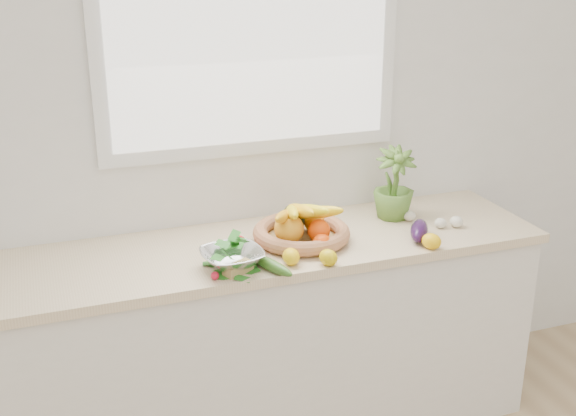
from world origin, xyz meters
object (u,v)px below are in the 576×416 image
object	(u,v)px
cucumber	(270,265)
colander_with_spinach	(232,254)
apple	(238,245)
potted_herb	(394,184)
eggplant	(419,231)
fruit_basket	(301,228)

from	to	relation	value
cucumber	colander_with_spinach	bearing A→B (deg)	155.46
apple	potted_herb	bearing A→B (deg)	11.01
eggplant	potted_herb	size ratio (longest dim) A/B	0.58
cucumber	fruit_basket	distance (m)	0.31
potted_herb	colander_with_spinach	xyz separation A→B (m)	(-0.82, -0.28, -0.09)
eggplant	colander_with_spinach	distance (m)	0.80
eggplant	potted_herb	bearing A→B (deg)	86.64
cucumber	fruit_basket	xyz separation A→B (m)	(0.21, 0.23, 0.03)
apple	potted_herb	size ratio (longest dim) A/B	0.23
potted_herb	fruit_basket	world-z (taller)	potted_herb
eggplant	cucumber	xyz separation A→B (m)	(-0.67, -0.08, -0.02)
potted_herb	fruit_basket	xyz separation A→B (m)	(-0.48, -0.11, -0.10)
cucumber	fruit_basket	world-z (taller)	fruit_basket
apple	eggplant	bearing A→B (deg)	-8.75
cucumber	potted_herb	world-z (taller)	potted_herb
potted_herb	colander_with_spinach	bearing A→B (deg)	-161.16
potted_herb	apple	bearing A→B (deg)	-168.99
fruit_basket	eggplant	bearing A→B (deg)	-17.91
apple	cucumber	distance (m)	0.20
apple	fruit_basket	bearing A→B (deg)	7.41
fruit_basket	colander_with_spinach	size ratio (longest dim) A/B	1.68
eggplant	colander_with_spinach	size ratio (longest dim) A/B	0.75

